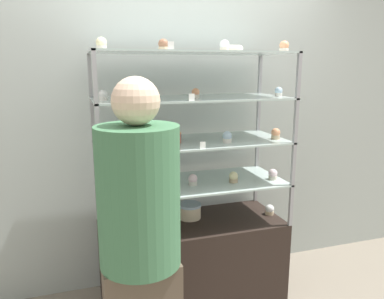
# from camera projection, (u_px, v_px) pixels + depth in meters

# --- Properties ---
(ground_plane) EXTENTS (20.00, 20.00, 0.00)m
(ground_plane) POSITION_uv_depth(u_px,v_px,m) (192.00, 299.00, 2.84)
(ground_plane) COLOR gray
(back_wall) EXTENTS (8.00, 0.05, 2.60)m
(back_wall) POSITION_uv_depth(u_px,v_px,m) (176.00, 122.00, 2.95)
(back_wall) COLOR #A8B2AD
(back_wall) RESTS_ON ground_plane
(display_base) EXTENTS (1.31, 0.55, 0.63)m
(display_base) POSITION_uv_depth(u_px,v_px,m) (192.00, 262.00, 2.77)
(display_base) COLOR black
(display_base) RESTS_ON ground_plane
(display_riser_lower) EXTENTS (1.31, 0.55, 0.30)m
(display_riser_lower) POSITION_uv_depth(u_px,v_px,m) (192.00, 185.00, 2.64)
(display_riser_lower) COLOR #99999E
(display_riser_lower) RESTS_ON display_base
(display_riser_middle) EXTENTS (1.31, 0.55, 0.30)m
(display_riser_middle) POSITION_uv_depth(u_px,v_px,m) (192.00, 143.00, 2.58)
(display_riser_middle) COLOR #99999E
(display_riser_middle) RESTS_ON display_riser_lower
(display_riser_upper) EXTENTS (1.31, 0.55, 0.30)m
(display_riser_upper) POSITION_uv_depth(u_px,v_px,m) (192.00, 100.00, 2.51)
(display_riser_upper) COLOR #99999E
(display_riser_upper) RESTS_ON display_riser_middle
(display_riser_top) EXTENTS (1.31, 0.55, 0.30)m
(display_riser_top) POSITION_uv_depth(u_px,v_px,m) (192.00, 54.00, 2.45)
(display_riser_top) COLOR #99999E
(display_riser_top) RESTS_ON display_riser_upper
(layer_cake_centerpiece) EXTENTS (0.17, 0.17, 0.11)m
(layer_cake_centerpiece) POSITION_uv_depth(u_px,v_px,m) (190.00, 211.00, 2.77)
(layer_cake_centerpiece) COLOR beige
(layer_cake_centerpiece) RESTS_ON display_base
(sheet_cake_frosted) EXTENTS (0.24, 0.18, 0.07)m
(sheet_cake_frosted) POSITION_uv_depth(u_px,v_px,m) (161.00, 137.00, 2.54)
(sheet_cake_frosted) COLOR #C66660
(sheet_cake_frosted) RESTS_ON display_riser_middle
(cupcake_0) EXTENTS (0.07, 0.07, 0.08)m
(cupcake_0) POSITION_uv_depth(u_px,v_px,m) (112.00, 234.00, 2.42)
(cupcake_0) COLOR beige
(cupcake_0) RESTS_ON display_base
(cupcake_1) EXTENTS (0.07, 0.07, 0.08)m
(cupcake_1) POSITION_uv_depth(u_px,v_px,m) (270.00, 210.00, 2.84)
(cupcake_1) COLOR #CCB28C
(cupcake_1) RESTS_ON display_base
(price_tag_0) EXTENTS (0.04, 0.00, 0.04)m
(price_tag_0) POSITION_uv_depth(u_px,v_px,m) (151.00, 241.00, 2.35)
(price_tag_0) COLOR white
(price_tag_0) RESTS_ON display_base
(cupcake_2) EXTENTS (0.06, 0.06, 0.08)m
(cupcake_2) POSITION_uv_depth(u_px,v_px,m) (105.00, 189.00, 2.39)
(cupcake_2) COLOR #CCB28C
(cupcake_2) RESTS_ON display_riser_lower
(cupcake_3) EXTENTS (0.06, 0.06, 0.08)m
(cupcake_3) POSITION_uv_depth(u_px,v_px,m) (155.00, 188.00, 2.41)
(cupcake_3) COLOR #CCB28C
(cupcake_3) RESTS_ON display_riser_lower
(cupcake_4) EXTENTS (0.06, 0.06, 0.08)m
(cupcake_4) POSITION_uv_depth(u_px,v_px,m) (193.00, 180.00, 2.58)
(cupcake_4) COLOR white
(cupcake_4) RESTS_ON display_riser_lower
(cupcake_5) EXTENTS (0.06, 0.06, 0.08)m
(cupcake_5) POSITION_uv_depth(u_px,v_px,m) (233.00, 177.00, 2.64)
(cupcake_5) COLOR #CCB28C
(cupcake_5) RESTS_ON display_riser_lower
(cupcake_6) EXTENTS (0.06, 0.06, 0.08)m
(cupcake_6) POSITION_uv_depth(u_px,v_px,m) (273.00, 174.00, 2.71)
(cupcake_6) COLOR beige
(cupcake_6) RESTS_ON display_riser_lower
(price_tag_1) EXTENTS (0.04, 0.00, 0.04)m
(price_tag_1) POSITION_uv_depth(u_px,v_px,m) (157.00, 196.00, 2.30)
(price_tag_1) COLOR white
(price_tag_1) RESTS_ON display_riser_lower
(cupcake_7) EXTENTS (0.06, 0.06, 0.08)m
(cupcake_7) POSITION_uv_depth(u_px,v_px,m) (103.00, 144.00, 2.28)
(cupcake_7) COLOR beige
(cupcake_7) RESTS_ON display_riser_middle
(cupcake_8) EXTENTS (0.06, 0.06, 0.08)m
(cupcake_8) POSITION_uv_depth(u_px,v_px,m) (227.00, 137.00, 2.52)
(cupcake_8) COLOR white
(cupcake_8) RESTS_ON display_riser_middle
(cupcake_9) EXTENTS (0.06, 0.06, 0.08)m
(cupcake_9) POSITION_uv_depth(u_px,v_px,m) (276.00, 134.00, 2.64)
(cupcake_9) COLOR #CCB28C
(cupcake_9) RESTS_ON display_riser_middle
(price_tag_2) EXTENTS (0.04, 0.00, 0.04)m
(price_tag_2) POSITION_uv_depth(u_px,v_px,m) (203.00, 145.00, 2.33)
(price_tag_2) COLOR white
(price_tag_2) RESTS_ON display_riser_middle
(cupcake_10) EXTENTS (0.05, 0.05, 0.06)m
(cupcake_10) POSITION_uv_depth(u_px,v_px,m) (103.00, 95.00, 2.29)
(cupcake_10) COLOR white
(cupcake_10) RESTS_ON display_riser_upper
(cupcake_11) EXTENTS (0.05, 0.05, 0.06)m
(cupcake_11) POSITION_uv_depth(u_px,v_px,m) (196.00, 93.00, 2.47)
(cupcake_11) COLOR beige
(cupcake_11) RESTS_ON display_riser_upper
(cupcake_12) EXTENTS (0.05, 0.05, 0.06)m
(cupcake_12) POSITION_uv_depth(u_px,v_px,m) (279.00, 92.00, 2.61)
(cupcake_12) COLOR white
(cupcake_12) RESTS_ON display_riser_upper
(price_tag_3) EXTENTS (0.04, 0.00, 0.04)m
(price_tag_3) POSITION_uv_depth(u_px,v_px,m) (192.00, 97.00, 2.24)
(price_tag_3) COLOR white
(price_tag_3) RESTS_ON display_riser_upper
(cupcake_13) EXTENTS (0.06, 0.06, 0.07)m
(cupcake_13) POSITION_uv_depth(u_px,v_px,m) (101.00, 44.00, 2.18)
(cupcake_13) COLOR beige
(cupcake_13) RESTS_ON display_riser_top
(cupcake_14) EXTENTS (0.06, 0.06, 0.07)m
(cupcake_14) POSITION_uv_depth(u_px,v_px,m) (163.00, 45.00, 2.31)
(cupcake_14) COLOR #CCB28C
(cupcake_14) RESTS_ON display_riser_top
(cupcake_15) EXTENTS (0.06, 0.06, 0.07)m
(cupcake_15) POSITION_uv_depth(u_px,v_px,m) (224.00, 46.00, 2.40)
(cupcake_15) COLOR beige
(cupcake_15) RESTS_ON display_riser_top
(cupcake_16) EXTENTS (0.06, 0.06, 0.07)m
(cupcake_16) POSITION_uv_depth(u_px,v_px,m) (284.00, 47.00, 2.48)
(cupcake_16) COLOR beige
(cupcake_16) RESTS_ON display_riser_top
(price_tag_4) EXTENTS (0.04, 0.00, 0.04)m
(price_tag_4) POSITION_uv_depth(u_px,v_px,m) (171.00, 45.00, 2.14)
(price_tag_4) COLOR white
(price_tag_4) RESTS_ON display_riser_top
(donut_glazed) EXTENTS (0.14, 0.14, 0.04)m
(donut_glazed) POSITION_uv_depth(u_px,v_px,m) (232.00, 49.00, 2.52)
(donut_glazed) COLOR #EFE5CC
(donut_glazed) RESTS_ON display_riser_top
(customer_figure) EXTENTS (0.39, 0.39, 1.69)m
(customer_figure) POSITION_uv_depth(u_px,v_px,m) (140.00, 240.00, 1.82)
(customer_figure) COLOR brown
(customer_figure) RESTS_ON ground_plane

